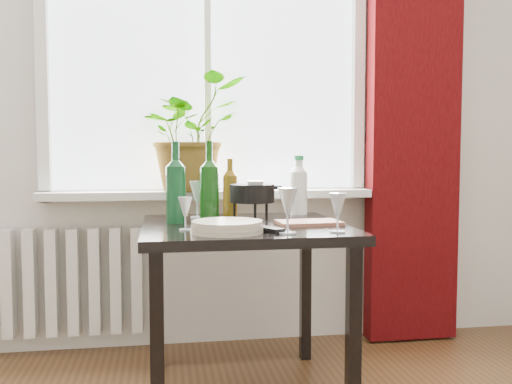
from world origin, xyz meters
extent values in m
cube|color=white|center=(0.00, 2.22, 1.60)|extent=(1.72, 0.08, 1.62)
cube|color=silver|center=(0.00, 2.15, 0.82)|extent=(1.72, 0.20, 0.04)
cube|color=#340406|center=(1.12, 2.12, 1.30)|extent=(0.50, 0.12, 2.56)
cube|color=silver|center=(-0.75, 2.18, 0.38)|extent=(0.80, 0.10, 0.55)
cube|color=black|center=(0.10, 1.55, 0.72)|extent=(0.85, 0.85, 0.04)
cube|color=black|center=(-0.27, 1.19, 0.35)|extent=(0.05, 0.05, 0.70)
cube|color=black|center=(-0.27, 1.92, 0.35)|extent=(0.05, 0.05, 0.70)
cube|color=black|center=(0.46, 1.19, 0.35)|extent=(0.05, 0.05, 0.70)
cube|color=black|center=(0.46, 1.92, 0.35)|extent=(0.05, 0.05, 0.70)
imported|color=#247820|center=(-0.10, 2.13, 1.14)|extent=(0.70, 0.69, 0.59)
cylinder|color=beige|center=(0.00, 1.30, 0.76)|extent=(0.29, 0.29, 0.05)
cube|color=black|center=(0.15, 1.31, 0.75)|extent=(0.12, 0.17, 0.02)
cube|color=#9C5E46|center=(0.37, 1.50, 0.75)|extent=(0.27, 0.18, 0.01)
camera|label=1|loc=(-0.24, -0.83, 1.04)|focal=40.00mm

